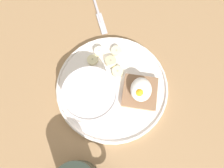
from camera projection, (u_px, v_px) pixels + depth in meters
ground_plane at (112, 89)px, 57.20cm from camera, size 120.00×120.00×2.00cm
plate at (112, 87)px, 55.50cm from camera, size 28.47×28.47×1.60cm
oatmeal_bowl at (91, 96)px, 50.92cm from camera, size 12.86×12.86×6.66cm
toast_slice at (140, 92)px, 53.91cm from camera, size 8.58×8.58×1.59cm
poached_egg at (141, 90)px, 51.61cm from camera, size 5.99×5.10×3.53cm
banana_slice_front at (99, 52)px, 57.70cm from camera, size 3.04×2.94×1.59cm
banana_slice_left at (111, 61)px, 56.73cm from camera, size 3.74×3.58×1.89cm
banana_slice_back at (117, 51)px, 57.83cm from camera, size 3.92×3.98×1.58cm
banana_slice_right at (117, 72)px, 55.99cm from camera, size 3.80×3.84×1.29cm
banana_slice_inner at (93, 60)px, 57.19cm from camera, size 3.49×3.53×1.11cm
knife at (99, 14)px, 63.18cm from camera, size 13.12×6.42×0.80cm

